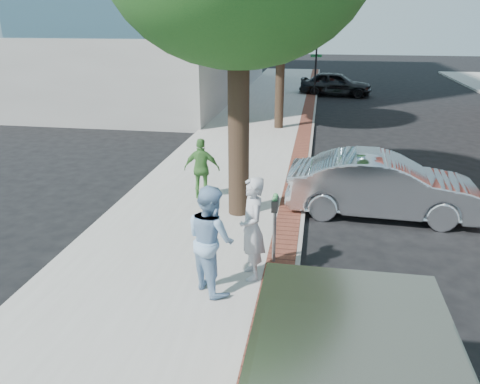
% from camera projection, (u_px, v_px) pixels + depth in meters
% --- Properties ---
extents(ground, '(120.00, 120.00, 0.00)m').
position_uv_depth(ground, '(251.00, 254.00, 10.30)').
color(ground, black).
rests_on(ground, ground).
extents(sidewalk, '(5.00, 60.00, 0.15)m').
position_uv_depth(sidewalk, '(243.00, 151.00, 17.90)').
color(sidewalk, '#9E9991').
rests_on(sidewalk, ground).
extents(brick_strip, '(0.60, 60.00, 0.01)m').
position_uv_depth(brick_strip, '(301.00, 152.00, 17.52)').
color(brick_strip, brown).
rests_on(brick_strip, sidewalk).
extents(curb, '(0.10, 60.00, 0.15)m').
position_uv_depth(curb, '(310.00, 154.00, 17.50)').
color(curb, gray).
rests_on(curb, ground).
extents(office_base, '(18.20, 22.20, 4.00)m').
position_uv_depth(office_base, '(110.00, 62.00, 31.96)').
color(office_base, gray).
rests_on(office_base, ground).
extents(signal_near, '(0.70, 0.15, 3.80)m').
position_uv_depth(signal_near, '(316.00, 61.00, 29.68)').
color(signal_near, black).
rests_on(signal_near, ground).
extents(tree_far, '(4.80, 4.80, 7.14)m').
position_uv_depth(tree_far, '(282.00, 7.00, 19.60)').
color(tree_far, black).
rests_on(tree_far, sidewalk).
extents(parking_meter, '(0.12, 0.32, 1.47)m').
position_uv_depth(parking_meter, '(275.00, 214.00, 9.30)').
color(parking_meter, gray).
rests_on(parking_meter, sidewalk).
extents(person_gray, '(0.72, 0.86, 2.02)m').
position_uv_depth(person_gray, '(252.00, 229.00, 8.78)').
color(person_gray, '#B2B3B8').
rests_on(person_gray, sidewalk).
extents(person_officer, '(1.23, 1.24, 2.02)m').
position_uv_depth(person_officer, '(211.00, 239.00, 8.38)').
color(person_officer, '#8CB2D9').
rests_on(person_officer, sidewalk).
extents(person_green, '(1.01, 0.47, 1.69)m').
position_uv_depth(person_green, '(202.00, 169.00, 12.81)').
color(person_green, '#4D8E40').
rests_on(person_green, sidewalk).
extents(sedan_silver, '(4.94, 1.91, 1.61)m').
position_uv_depth(sedan_silver, '(383.00, 186.00, 12.08)').
color(sedan_silver, silver).
rests_on(sedan_silver, ground).
extents(bg_car, '(4.78, 2.27, 1.58)m').
position_uv_depth(bg_car, '(336.00, 84.00, 30.64)').
color(bg_car, black).
rests_on(bg_car, ground).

